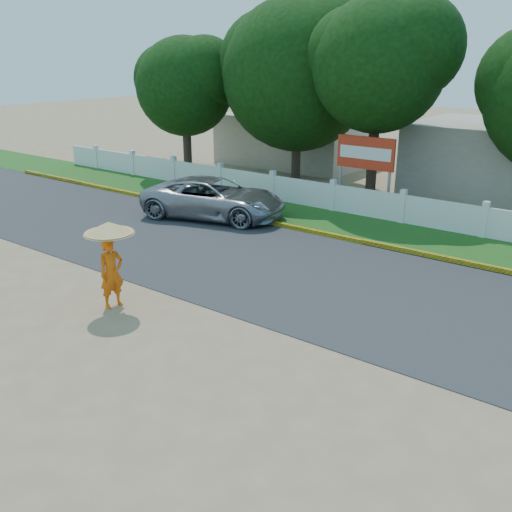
# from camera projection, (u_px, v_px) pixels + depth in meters

# --- Properties ---
(ground) EXTENTS (120.00, 120.00, 0.00)m
(ground) POSITION_uv_depth(u_px,v_px,m) (204.00, 332.00, 13.23)
(ground) COLOR #9E8460
(ground) RESTS_ON ground
(road) EXTENTS (60.00, 7.00, 0.02)m
(road) POSITION_uv_depth(u_px,v_px,m) (307.00, 275.00, 16.62)
(road) COLOR #38383A
(road) RESTS_ON ground
(grass_verge) EXTENTS (60.00, 3.50, 0.03)m
(grass_verge) POSITION_uv_depth(u_px,v_px,m) (385.00, 232.00, 20.57)
(grass_verge) COLOR #2D601E
(grass_verge) RESTS_ON ground
(curb) EXTENTS (40.00, 0.18, 0.16)m
(curb) POSITION_uv_depth(u_px,v_px,m) (363.00, 242.00, 19.27)
(curb) COLOR yellow
(curb) RESTS_ON ground
(fence) EXTENTS (40.00, 0.10, 1.10)m
(fence) POSITION_uv_depth(u_px,v_px,m) (402.00, 209.00, 21.48)
(fence) COLOR silver
(fence) RESTS_ON ground
(building_far) EXTENTS (8.00, 5.00, 2.80)m
(building_far) POSITION_uv_depth(u_px,v_px,m) (295.00, 140.00, 32.72)
(building_far) COLOR #B7AD99
(building_far) RESTS_ON ground
(vehicle) EXTENTS (6.06, 4.04, 1.55)m
(vehicle) POSITION_uv_depth(u_px,v_px,m) (214.00, 198.00, 22.15)
(vehicle) COLOR #929399
(vehicle) RESTS_ON ground
(monk_with_parasol) EXTENTS (1.24, 1.24, 2.25)m
(monk_with_parasol) POSITION_uv_depth(u_px,v_px,m) (110.00, 252.00, 14.08)
(monk_with_parasol) COLOR #E15B0B
(monk_with_parasol) RESTS_ON ground
(billboard) EXTENTS (2.50, 0.13, 2.95)m
(billboard) POSITION_uv_depth(u_px,v_px,m) (365.00, 157.00, 23.01)
(billboard) COLOR gray
(billboard) RESTS_ON ground
(tree_row) EXTENTS (32.12, 7.66, 8.67)m
(tree_row) POSITION_uv_depth(u_px,v_px,m) (470.00, 80.00, 21.73)
(tree_row) COLOR #473828
(tree_row) RESTS_ON ground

